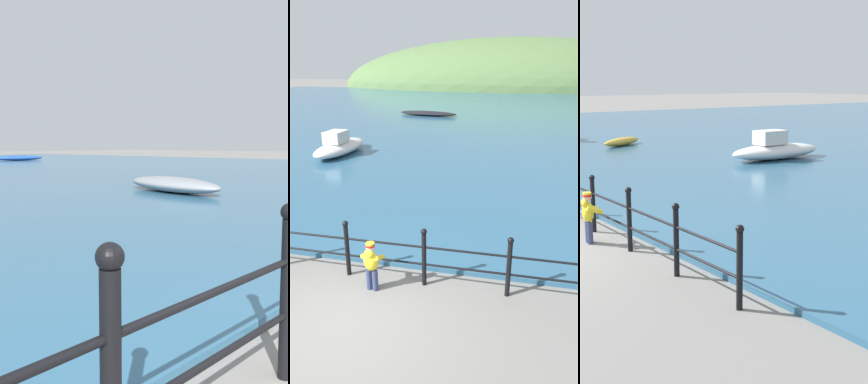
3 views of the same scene
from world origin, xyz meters
The scene contains 4 objects.
iron_railing centered at (-0.53, 1.50, 0.64)m, with size 9.81×0.12×1.21m.
child_in_coat centered at (0.15, 1.10, 0.60)m, with size 0.41×0.40×1.00m.
boat_mid_harbor centered at (-13.34, 8.48, 0.28)m, with size 1.79×2.56×0.37m.
boat_blue_hull centered at (-5.64, 11.23, 0.47)m, with size 1.54×4.15×1.13m.
Camera 3 is at (9.67, -2.80, 3.08)m, focal length 50.00 mm.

